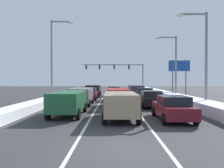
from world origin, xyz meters
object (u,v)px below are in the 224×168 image
(street_lamp_left_mid, at_px, (54,54))
(suv_red_center_lane_second, at_px, (118,96))
(suv_charcoal_right_lane_fourth, at_px, (136,90))
(sedan_maroon_right_lane_nearest, at_px, (173,108))
(street_lamp_right_mid, at_px, (173,62))
(sedan_silver_center_lane_third, at_px, (114,94))
(suv_gray_left_lane_second, at_px, (81,95))
(suv_black_left_lane_fourth, at_px, (93,90))
(sedan_navy_right_lane_third, at_px, (145,94))
(suv_tan_center_lane_nearest, at_px, (121,103))
(street_lamp_right_near, at_px, (202,51))
(sedan_black_right_lane_second, at_px, (151,99))
(roadside_sign_right, at_px, (179,70))
(suv_green_left_lane_nearest, at_px, (68,101))
(sedan_white_center_lane_fourth, at_px, (114,91))
(sedan_maroon_left_lane_third, at_px, (89,94))
(traffic_light_gantry, at_px, (120,69))

(street_lamp_left_mid, bearing_deg, suv_red_center_lane_second, -36.86)
(suv_charcoal_right_lane_fourth, height_order, street_lamp_left_mid, street_lamp_left_mid)
(sedan_maroon_right_lane_nearest, xyz_separation_m, street_lamp_right_mid, (3.65, 13.67, 3.97))
(sedan_silver_center_lane_third, height_order, suv_gray_left_lane_second, suv_gray_left_lane_second)
(suv_charcoal_right_lane_fourth, bearing_deg, sedan_silver_center_lane_third, -116.52)
(suv_black_left_lane_fourth, distance_m, street_lamp_left_mid, 9.60)
(sedan_navy_right_lane_third, bearing_deg, suv_tan_center_lane_nearest, -104.35)
(suv_charcoal_right_lane_fourth, distance_m, street_lamp_right_near, 15.49)
(sedan_black_right_lane_second, bearing_deg, street_lamp_left_mid, 150.99)
(roadside_sign_right, bearing_deg, street_lamp_right_near, -99.38)
(suv_green_left_lane_nearest, height_order, suv_black_left_lane_fourth, same)
(sedan_white_center_lane_fourth, height_order, street_lamp_right_near, street_lamp_right_near)
(sedan_maroon_right_lane_nearest, relative_size, street_lamp_right_mid, 0.57)
(suv_red_center_lane_second, distance_m, street_lamp_right_mid, 10.48)
(sedan_navy_right_lane_third, xyz_separation_m, suv_black_left_lane_fourth, (-6.88, 6.30, 0.25))
(suv_green_left_lane_nearest, relative_size, roadside_sign_right, 0.89)
(sedan_maroon_left_lane_third, distance_m, roadside_sign_right, 14.49)
(suv_gray_left_lane_second, distance_m, sedan_maroon_left_lane_third, 5.96)
(sedan_navy_right_lane_third, height_order, street_lamp_right_mid, street_lamp_right_mid)
(sedan_maroon_left_lane_third, bearing_deg, street_lamp_left_mid, -156.22)
(suv_red_center_lane_second, height_order, suv_black_left_lane_fourth, same)
(sedan_navy_right_lane_third, bearing_deg, suv_charcoal_right_lane_fourth, 94.38)
(suv_tan_center_lane_nearest, relative_size, sedan_silver_center_lane_third, 1.09)
(sedan_maroon_left_lane_third, bearing_deg, traffic_light_gantry, 79.02)
(suv_green_left_lane_nearest, bearing_deg, sedan_maroon_left_lane_third, 89.30)
(suv_tan_center_lane_nearest, height_order, roadside_sign_right, roadside_sign_right)
(suv_red_center_lane_second, relative_size, street_lamp_left_mid, 0.52)
(suv_red_center_lane_second, distance_m, sedan_white_center_lane_fourth, 12.98)
(suv_charcoal_right_lane_fourth, xyz_separation_m, sedan_maroon_left_lane_third, (-6.39, -5.47, -0.25))
(suv_tan_center_lane_nearest, distance_m, suv_green_left_lane_nearest, 3.91)
(sedan_white_center_lane_fourth, distance_m, suv_gray_left_lane_second, 12.14)
(suv_black_left_lane_fourth, xyz_separation_m, street_lamp_right_mid, (10.39, -6.09, 3.72))
(sedan_maroon_right_lane_nearest, xyz_separation_m, suv_tan_center_lane_nearest, (-3.25, 0.22, 0.25))
(sedan_maroon_right_lane_nearest, distance_m, sedan_maroon_left_lane_third, 15.52)
(sedan_maroon_left_lane_third, bearing_deg, roadside_sign_right, 23.70)
(suv_gray_left_lane_second, bearing_deg, sedan_silver_center_lane_third, 55.97)
(sedan_navy_right_lane_third, height_order, roadside_sign_right, roadside_sign_right)
(sedan_maroon_left_lane_third, relative_size, traffic_light_gantry, 0.32)
(suv_tan_center_lane_nearest, height_order, suv_red_center_lane_second, same)
(suv_gray_left_lane_second, distance_m, street_lamp_right_near, 11.75)
(traffic_light_gantry, bearing_deg, roadside_sign_right, -64.67)
(roadside_sign_right, bearing_deg, sedan_black_right_lane_second, -116.21)
(sedan_silver_center_lane_third, height_order, street_lamp_right_near, street_lamp_right_near)
(sedan_navy_right_lane_third, bearing_deg, roadside_sign_right, 45.63)
(suv_charcoal_right_lane_fourth, distance_m, roadside_sign_right, 7.20)
(sedan_navy_right_lane_third, height_order, suv_black_left_lane_fourth, suv_black_left_lane_fourth)
(street_lamp_right_near, bearing_deg, street_lamp_left_mid, 153.42)
(sedan_white_center_lane_fourth, xyz_separation_m, street_lamp_right_mid, (7.27, -6.06, 3.97))
(sedan_maroon_right_lane_nearest, height_order, street_lamp_right_near, street_lamp_right_near)
(suv_black_left_lane_fourth, relative_size, street_lamp_right_near, 0.60)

